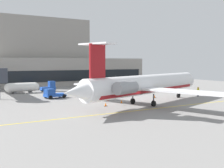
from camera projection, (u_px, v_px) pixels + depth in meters
ground at (131, 109)px, 40.30m from camera, size 120.00×120.00×0.11m
terminal_building at (31, 63)px, 77.72m from camera, size 73.01×11.76×19.66m
regional_jet at (146, 85)px, 43.65m from camera, size 33.10×26.57×9.25m
baggage_tug at (98, 85)px, 70.20m from camera, size 4.38×3.67×2.24m
pushback_tractor at (53, 94)px, 51.36m from camera, size 4.28×2.71×1.85m
belt_loader at (49, 87)px, 63.70m from camera, size 3.46×2.04×2.37m
fuel_tank at (22, 87)px, 59.89m from camera, size 7.46×2.12×2.31m
marshaller at (198, 91)px, 54.59m from camera, size 0.83×0.34×1.91m
safety_cone_alpha at (155, 97)px, 52.19m from camera, size 0.47×0.47×0.55m
safety_cone_bravo at (122, 102)px, 45.35m from camera, size 0.47×0.47×0.55m
safety_cone_charlie at (106, 105)px, 42.31m from camera, size 0.47×0.47×0.55m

